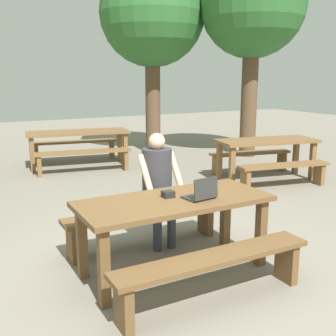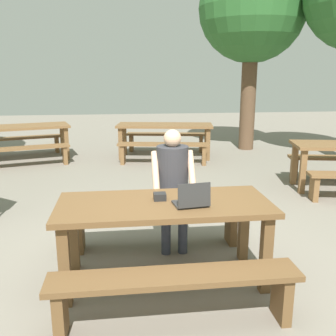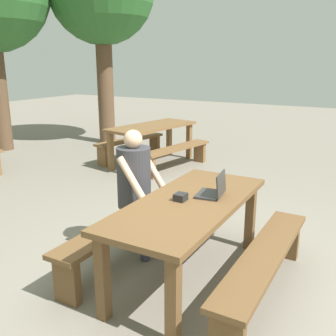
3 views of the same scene
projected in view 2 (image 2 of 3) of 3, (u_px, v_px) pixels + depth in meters
The scene contains 15 objects.
ground_plane at pixel (164, 279), 3.57m from camera, with size 30.00×30.00×0.00m, color gray.
picnic_table_front at pixel (164, 214), 3.42m from camera, with size 1.90×0.82×0.76m.
bench_near at pixel (175, 287), 2.82m from camera, with size 1.87×0.30×0.44m.
bench_far at pixel (157, 218), 4.17m from camera, with size 1.87×0.30×0.44m.
laptop at pixel (192, 200), 3.27m from camera, with size 0.31×0.27×0.22m.
small_pouch at pixel (160, 197), 3.44m from camera, with size 0.11×0.10×0.06m.
person_seated at pixel (173, 180), 4.05m from camera, with size 0.45×0.43×1.31m.
picnic_table_mid at pixel (23, 131), 8.28m from camera, with size 2.09×1.34×0.77m.
bench_mid_south at pixel (26, 152), 7.75m from camera, with size 1.76×0.76×0.42m.
bench_mid_north at pixel (23, 141), 8.97m from camera, with size 1.76×0.76×0.42m.
picnic_table_rear at pixel (165, 129), 8.59m from camera, with size 2.22×1.09×0.76m.
bench_rear_south at pixel (163, 148), 7.99m from camera, with size 1.94×0.60×0.45m.
bench_rear_north at pixel (166, 138), 9.33m from camera, with size 1.94×0.60×0.45m.
bench_distant_north at pixel (336, 162), 6.85m from camera, with size 1.70×0.61×0.43m.
tree_left at pixel (253, 9), 8.94m from camera, with size 2.54×2.54×4.64m.
Camera 2 is at (-0.36, -3.20, 1.87)m, focal length 40.77 mm.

